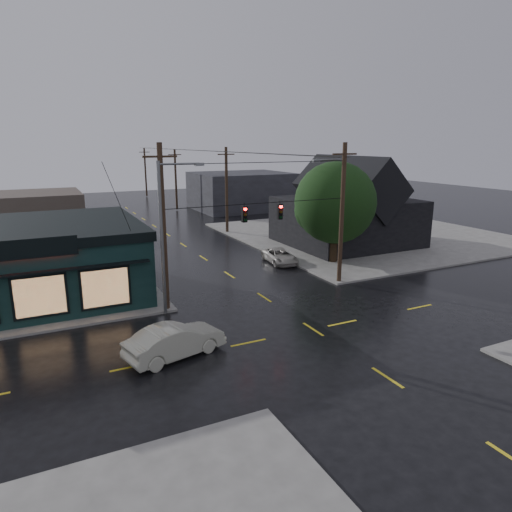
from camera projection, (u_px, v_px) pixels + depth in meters
name	position (u px, v px, depth m)	size (l,w,h in m)	color
ground_plane	(313.00, 329.00, 25.45)	(160.00, 160.00, 0.00)	black
sidewalk_ne	(365.00, 234.00, 51.40)	(28.00, 28.00, 0.15)	#65635E
pizza_shop	(11.00, 262.00, 29.68)	(16.30, 12.34, 4.90)	black
ne_building	(347.00, 201.00, 45.58)	(12.60, 11.60, 8.75)	black
corner_tree	(335.00, 203.00, 38.22)	(6.87, 6.87, 8.51)	black
utility_pole_nw	(168.00, 310.00, 28.33)	(2.00, 0.32, 10.15)	black
utility_pole_ne	(339.00, 283.00, 33.89)	(2.00, 0.32, 10.15)	black
utility_pole_far_a	(227.00, 233.00, 52.61)	(2.00, 0.32, 9.65)	black
utility_pole_far_b	(177.00, 210.00, 70.02)	(2.00, 0.32, 9.15)	black
utility_pole_far_c	(147.00, 197.00, 87.44)	(2.00, 0.32, 9.15)	black
span_signal_assembly	(262.00, 212.00, 29.77)	(13.00, 0.48, 1.23)	black
streetlight_nw	(166.00, 315.00, 27.59)	(5.40, 0.30, 9.15)	slate
streetlight_ne	(339.00, 279.00, 34.71)	(5.40, 0.30, 9.15)	slate
bg_building_west	(27.00, 212.00, 53.75)	(12.00, 10.00, 4.40)	#40352F
bg_building_east	(241.00, 191.00, 70.80)	(14.00, 12.00, 5.60)	#242328
sedan_cream	(175.00, 341.00, 22.04)	(1.72, 4.94, 1.63)	#B3B49E
suv_silver	(280.00, 256.00, 39.31)	(2.02, 4.38, 1.22)	#AEA8A0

